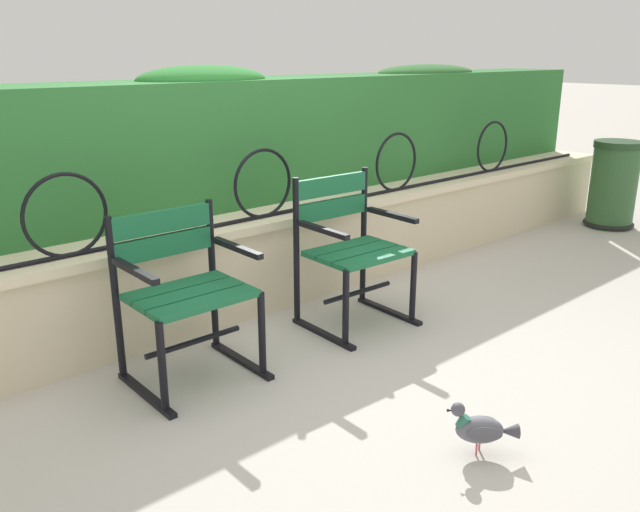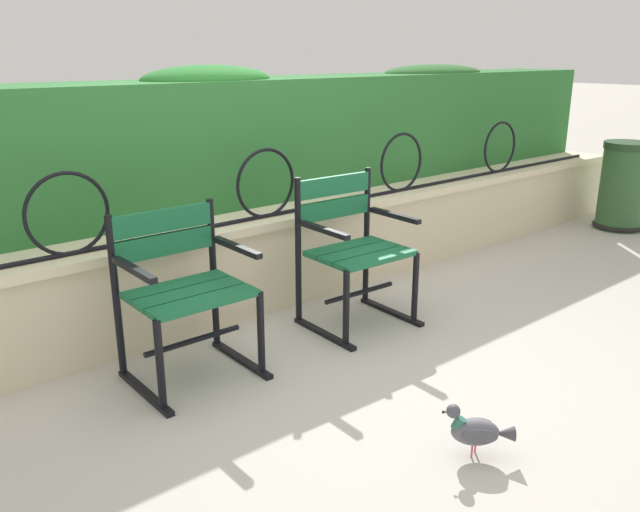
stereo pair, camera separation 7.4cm
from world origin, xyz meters
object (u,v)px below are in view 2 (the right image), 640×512
object	(u,v)px
park_chair_left	(182,287)
park_chair_right	(352,246)
trash_bin	(623,188)
pigeon_far_side	(476,430)

from	to	relation	value
park_chair_left	park_chair_right	world-z (taller)	park_chair_right
park_chair_left	trash_bin	distance (m)	4.37
park_chair_left	park_chair_right	xyz separation A→B (m)	(1.07, -0.05, 0.01)
park_chair_right	trash_bin	xyz separation A→B (m)	(3.30, -0.02, -0.09)
trash_bin	park_chair_right	bearing A→B (deg)	179.70
pigeon_far_side	trash_bin	xyz separation A→B (m)	(3.85, 1.30, 0.26)
park_chair_left	trash_bin	bearing A→B (deg)	-0.84
park_chair_left	park_chair_right	distance (m)	1.07
park_chair_right	trash_bin	bearing A→B (deg)	-0.30
park_chair_left	trash_bin	world-z (taller)	park_chair_left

